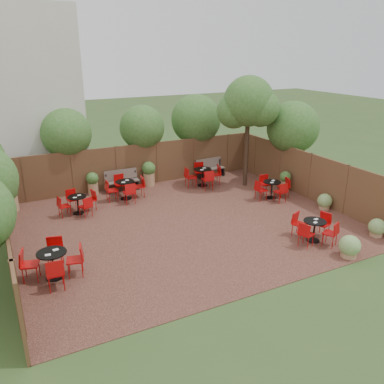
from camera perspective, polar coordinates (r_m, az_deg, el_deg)
name	(u,v)px	position (r m, az deg, el deg)	size (l,w,h in m)	color
ground	(185,223)	(15.02, -1.06, -4.50)	(80.00, 80.00, 0.00)	#354F23
courtyard_paving	(185,223)	(15.02, -1.06, -4.47)	(12.00, 10.00, 0.02)	black
fence_back	(138,165)	(19.04, -7.71, 3.83)	(12.00, 0.08, 2.00)	#4C2F1C
fence_left	(6,230)	(13.37, -24.98, -4.99)	(0.08, 10.00, 2.00)	#4C2F1C
fence_right	(309,176)	(17.95, 16.41, 2.19)	(0.08, 10.00, 2.00)	#4C2F1C
neighbour_building	(20,99)	(20.49, -23.29, 12.13)	(5.00, 4.00, 8.00)	beige
overhang_foliage	(138,139)	(16.71, -7.78, 7.52)	(15.53, 10.59, 2.54)	#2E591C
courtyard_tree	(248,105)	(18.43, 8.06, 12.19)	(2.51, 2.41, 5.08)	black
park_bench_left	(122,180)	(18.57, -9.99, 1.70)	(1.54, 0.49, 0.95)	brown
park_bench_right	(210,167)	(20.32, 2.54, 3.52)	(1.50, 0.55, 0.92)	brown
bistro_tables	(175,203)	(15.69, -2.40, -1.54)	(11.15, 8.46, 0.95)	black
planters	(123,183)	(17.89, -9.84, 1.33)	(11.86, 4.13, 1.16)	#9D734E
low_shrubs	(349,226)	(15.03, 21.51, -4.54)	(2.86, 3.97, 0.71)	#9D734E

